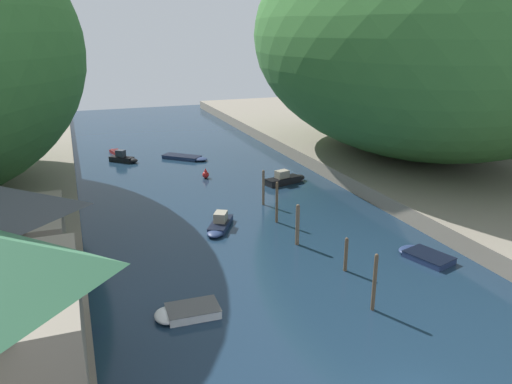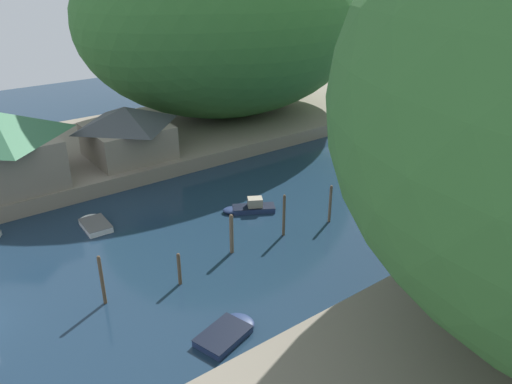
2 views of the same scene
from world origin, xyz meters
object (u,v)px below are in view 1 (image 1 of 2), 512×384
at_px(channel_buoy_near, 206,174).
at_px(person_on_quay, 42,247).
at_px(boat_near_quay, 116,152).
at_px(boat_small_dinghy, 185,312).
at_px(boat_mid_channel, 286,179).
at_px(boat_far_upstream, 187,158).
at_px(boat_yellow_tender, 124,158).
at_px(boat_cabin_cruiser, 423,255).
at_px(boat_moored_right, 219,225).

height_order(channel_buoy_near, person_on_quay, person_on_quay).
bearing_deg(channel_buoy_near, person_on_quay, -129.17).
xyz_separation_m(boat_near_quay, person_on_quay, (-7.91, -35.87, 2.30)).
bearing_deg(boat_small_dinghy, boat_near_quay, 1.55).
relative_size(boat_mid_channel, boat_far_upstream, 0.89).
xyz_separation_m(boat_near_quay, boat_yellow_tender, (0.52, -5.32, 0.26)).
relative_size(boat_cabin_cruiser, boat_moored_right, 0.93).
distance_m(boat_mid_channel, boat_moored_right, 14.66).
distance_m(boat_cabin_cruiser, person_on_quay, 26.50).
bearing_deg(boat_cabin_cruiser, person_on_quay, 151.05).
distance_m(boat_mid_channel, boat_cabin_cruiser, 20.79).
xyz_separation_m(boat_mid_channel, channel_buoy_near, (-7.75, 4.99, -0.04)).
relative_size(boat_yellow_tender, boat_far_upstream, 0.64).
height_order(boat_yellow_tender, boat_small_dinghy, boat_yellow_tender).
distance_m(boat_yellow_tender, boat_small_dinghy, 37.91).
distance_m(boat_far_upstream, channel_buoy_near, 9.17).
bearing_deg(boat_near_quay, boat_cabin_cruiser, -81.08).
bearing_deg(boat_cabin_cruiser, boat_yellow_tender, 99.21).
distance_m(boat_mid_channel, person_on_quay, 28.31).
xyz_separation_m(boat_near_quay, boat_small_dinghy, (-0.25, -43.22, 0.07)).
relative_size(boat_mid_channel, channel_buoy_near, 4.49).
bearing_deg(boat_small_dinghy, person_on_quay, 48.05).
bearing_deg(boat_cabin_cruiser, boat_moored_right, 123.17).
xyz_separation_m(boat_yellow_tender, person_on_quay, (-8.43, -30.54, 2.03)).
xyz_separation_m(boat_near_quay, boat_cabin_cruiser, (17.85, -41.65, 0.04)).
relative_size(boat_near_quay, boat_cabin_cruiser, 0.79).
xyz_separation_m(boat_near_quay, channel_buoy_near, (8.32, -15.95, 0.25)).
relative_size(boat_cabin_cruiser, boat_small_dinghy, 1.15).
bearing_deg(boat_cabin_cruiser, boat_small_dinghy, 168.66).
height_order(boat_small_dinghy, person_on_quay, person_on_quay).
relative_size(boat_small_dinghy, person_on_quay, 2.27).
height_order(boat_far_upstream, boat_cabin_cruiser, boat_cabin_cruiser).
relative_size(boat_small_dinghy, boat_moored_right, 0.81).
bearing_deg(boat_mid_channel, boat_yellow_tender, -149.30).
xyz_separation_m(boat_far_upstream, boat_small_dinghy, (-8.50, -36.44, 0.04)).
distance_m(boat_near_quay, boat_cabin_cruiser, 45.32).
height_order(boat_mid_channel, boat_near_quay, boat_mid_channel).
bearing_deg(boat_near_quay, boat_moored_right, -94.32).
xyz_separation_m(boat_small_dinghy, boat_moored_right, (5.70, 12.18, 0.13)).
height_order(boat_near_quay, boat_yellow_tender, boat_yellow_tender).
relative_size(boat_far_upstream, boat_moored_right, 1.21).
bearing_deg(boat_small_dinghy, boat_far_upstream, -11.25).
xyz_separation_m(boat_mid_channel, boat_near_quay, (-16.06, 20.94, -0.29)).
xyz_separation_m(boat_far_upstream, boat_cabin_cruiser, (9.61, -34.87, 0.01)).
height_order(boat_cabin_cruiser, boat_moored_right, boat_moored_right).
distance_m(boat_cabin_cruiser, boat_small_dinghy, 18.17).
xyz_separation_m(boat_mid_channel, boat_far_upstream, (-7.81, 14.16, -0.26)).
bearing_deg(boat_mid_channel, channel_buoy_near, -136.96).
relative_size(boat_mid_channel, boat_cabin_cruiser, 1.16).
bearing_deg(boat_moored_right, boat_mid_channel, -106.69).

